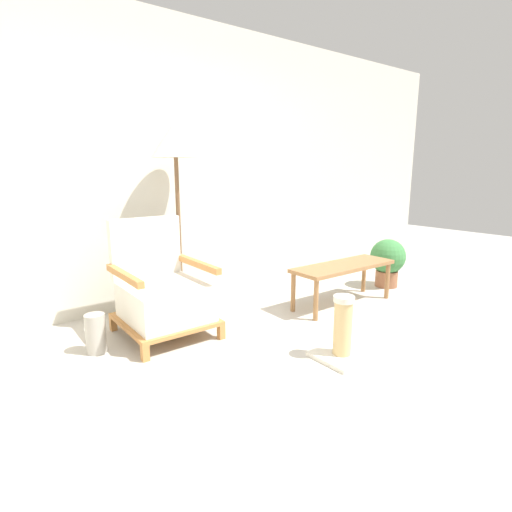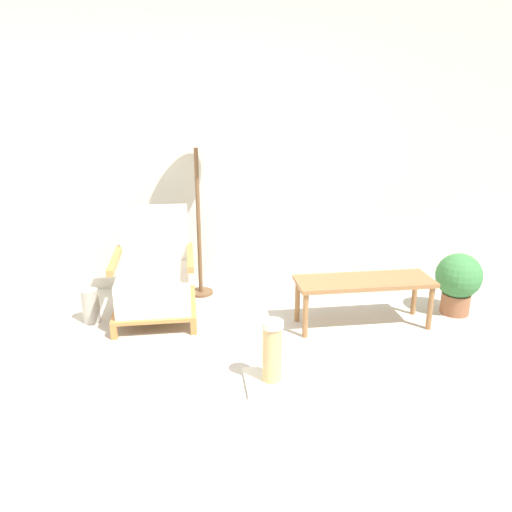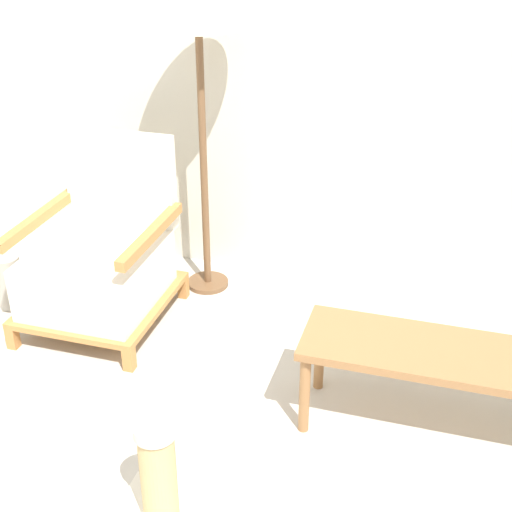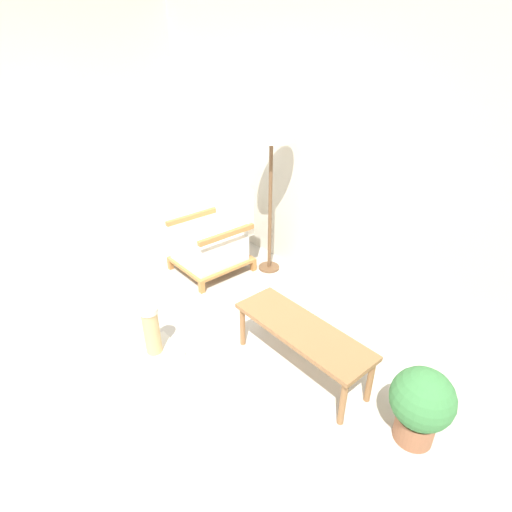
% 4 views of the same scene
% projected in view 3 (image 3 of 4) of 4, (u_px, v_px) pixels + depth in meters
% --- Properties ---
extents(wall_back, '(8.00, 0.06, 2.70)m').
position_uv_depth(wall_back, '(249.00, 30.00, 3.60)').
color(wall_back, beige).
rests_on(wall_back, ground_plane).
extents(armchair, '(0.67, 0.73, 0.91)m').
position_uv_depth(armchair, '(101.00, 261.00, 3.57)').
color(armchair, '#B2753D').
rests_on(armchair, ground_plane).
extents(floor_lamp, '(0.43, 0.43, 1.71)m').
position_uv_depth(floor_lamp, '(198.00, 8.00, 3.32)').
color(floor_lamp, brown).
rests_on(floor_lamp, ground_plane).
extents(coffee_table, '(1.11, 0.37, 0.41)m').
position_uv_depth(coffee_table, '(442.00, 361.00, 2.80)').
color(coffee_table, olive).
rests_on(coffee_table, ground_plane).
extents(vase, '(0.14, 0.14, 0.29)m').
position_uv_depth(vase, '(9.00, 281.00, 3.77)').
color(vase, '#9E998E').
rests_on(vase, ground_plane).
extents(scratching_post, '(0.35, 0.35, 0.45)m').
position_uv_depth(scratching_post, '(160.00, 489.00, 2.46)').
color(scratching_post, beige).
rests_on(scratching_post, ground_plane).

